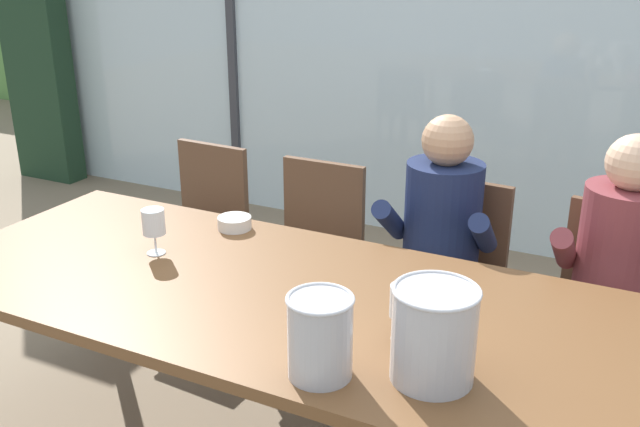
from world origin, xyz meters
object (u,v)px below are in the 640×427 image
(chair_left_of_center, at_px, (314,242))
(chair_center, at_px, (452,267))
(tasting_bowl, at_px, (235,223))
(person_maroon_top, at_px, (616,274))
(person_navy_polo, at_px, (437,242))
(wine_glass_by_left_taster, at_px, (154,224))
(wine_glass_center_pour, at_px, (404,304))
(ice_bucket_primary, at_px, (434,333))
(dining_table, at_px, (274,307))
(ice_bucket_secondary, at_px, (320,335))
(chair_right_of_center, at_px, (606,301))
(chair_near_curtain, at_px, (202,218))

(chair_left_of_center, relative_size, chair_center, 1.00)
(chair_center, bearing_deg, chair_left_of_center, -173.55)
(tasting_bowl, bearing_deg, person_maroon_top, 15.30)
(person_navy_polo, xyz_separation_m, wine_glass_by_left_taster, (-0.86, -0.73, 0.19))
(person_navy_polo, distance_m, wine_glass_by_left_taster, 1.14)
(wine_glass_by_left_taster, height_order, wine_glass_center_pour, same)
(chair_left_of_center, height_order, ice_bucket_primary, ice_bucket_primary)
(chair_left_of_center, distance_m, wine_glass_center_pour, 1.36)
(dining_table, xyz_separation_m, ice_bucket_secondary, (0.36, -0.38, 0.19))
(wine_glass_by_left_taster, bearing_deg, ice_bucket_primary, -15.25)
(chair_right_of_center, distance_m, person_maroon_top, 0.21)
(chair_left_of_center, relative_size, tasting_bowl, 6.54)
(chair_near_curtain, bearing_deg, wine_glass_by_left_taster, -60.16)
(chair_center, relative_size, wine_glass_by_left_taster, 5.13)
(chair_right_of_center, bearing_deg, wine_glass_by_left_taster, -142.79)
(dining_table, bearing_deg, wine_glass_center_pour, -12.90)
(person_maroon_top, relative_size, ice_bucket_secondary, 5.24)
(chair_right_of_center, bearing_deg, chair_left_of_center, -172.43)
(chair_right_of_center, relative_size, person_navy_polo, 0.74)
(person_maroon_top, distance_m, tasting_bowl, 1.48)
(ice_bucket_primary, xyz_separation_m, wine_glass_center_pour, (-0.13, 0.15, -0.02))
(chair_near_curtain, height_order, ice_bucket_primary, ice_bucket_primary)
(ice_bucket_primary, distance_m, tasting_bowl, 1.23)
(chair_center, height_order, person_maroon_top, person_maroon_top)
(person_navy_polo, relative_size, wine_glass_center_pour, 6.96)
(tasting_bowl, relative_size, wine_glass_center_pour, 0.78)
(chair_center, distance_m, tasting_bowl, 0.97)
(chair_near_curtain, height_order, wine_glass_by_left_taster, wine_glass_by_left_taster)
(person_navy_polo, distance_m, person_maroon_top, 0.69)
(dining_table, distance_m, person_navy_polo, 0.85)
(dining_table, distance_m, chair_center, 1.02)
(wine_glass_by_left_taster, bearing_deg, chair_left_of_center, 75.64)
(wine_glass_center_pour, bearing_deg, tasting_bowl, 150.65)
(dining_table, relative_size, person_navy_polo, 2.07)
(dining_table, bearing_deg, ice_bucket_primary, -22.37)
(dining_table, relative_size, person_maroon_top, 2.07)
(chair_near_curtain, xyz_separation_m, wine_glass_by_left_taster, (0.44, -0.88, 0.36))
(chair_center, relative_size, person_navy_polo, 0.74)
(chair_left_of_center, bearing_deg, wine_glass_by_left_taster, -103.90)
(chair_right_of_center, height_order, wine_glass_by_left_taster, wine_glass_by_left_taster)
(person_navy_polo, height_order, ice_bucket_secondary, person_navy_polo)
(chair_left_of_center, bearing_deg, person_navy_polo, -11.27)
(tasting_bowl, bearing_deg, person_navy_polo, 28.02)
(dining_table, bearing_deg, person_navy_polo, 67.67)
(chair_near_curtain, xyz_separation_m, chair_center, (1.33, -0.00, 0.00))
(wine_glass_center_pour, bearing_deg, ice_bucket_primary, -47.55)
(person_maroon_top, height_order, ice_bucket_secondary, person_maroon_top)
(person_navy_polo, xyz_separation_m, tasting_bowl, (-0.73, -0.39, 0.09))
(wine_glass_center_pour, bearing_deg, dining_table, 167.10)
(ice_bucket_primary, relative_size, ice_bucket_secondary, 1.14)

